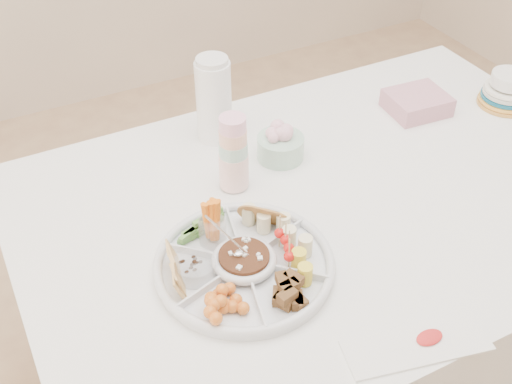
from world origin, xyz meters
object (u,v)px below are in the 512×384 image
thermos (214,99)px  dining_table (324,299)px  plate_stack (508,89)px  party_tray (244,262)px

thermos → dining_table: bearing=-66.9°
thermos → plate_stack: (0.83, -0.24, -0.07)m
dining_table → party_tray: bearing=-158.6°
plate_stack → party_tray: bearing=-165.7°
party_tray → dining_table: bearing=21.4°
dining_table → plate_stack: size_ratio=9.70×
party_tray → plate_stack: 1.01m
thermos → plate_stack: bearing=-15.9°
dining_table → plate_stack: bearing=10.8°
dining_table → plate_stack: 0.81m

